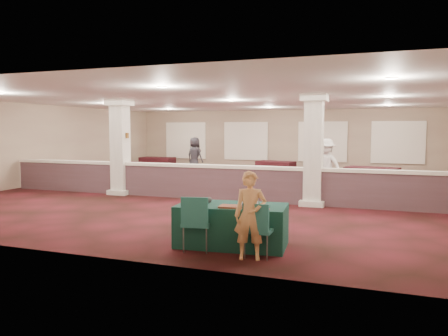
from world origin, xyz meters
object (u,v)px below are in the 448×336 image
(far_table_front_center, at_px, (211,174))
(attendee_a, at_px, (119,163))
(conf_chair_side, at_px, (196,219))
(far_table_front_left, at_px, (138,170))
(attendee_d, at_px, (195,156))
(attendee_c, at_px, (322,160))
(conf_chair_main, at_px, (258,225))
(far_table_back_right, at_px, (372,177))
(far_table_back_left, at_px, (157,164))
(far_table_front_right, at_px, (439,191))
(woman, at_px, (250,215))
(near_table, at_px, (232,225))
(attendee_b, at_px, (326,166))
(far_table_back_center, at_px, (276,169))

(far_table_front_center, relative_size, attendee_a, 0.89)
(conf_chair_side, height_order, far_table_front_left, conf_chair_side)
(attendee_d, bearing_deg, attendee_c, -160.40)
(conf_chair_main, relative_size, far_table_back_right, 0.50)
(attendee_a, relative_size, attendee_d, 1.00)
(attendee_a, distance_m, attendee_c, 9.04)
(far_table_front_center, height_order, far_table_back_left, far_table_back_left)
(far_table_front_right, height_order, attendee_a, attendee_a)
(far_table_front_left, distance_m, far_table_front_right, 12.34)
(far_table_front_center, bearing_deg, far_table_back_right, 1.76)
(conf_chair_main, xyz_separation_m, attendee_c, (-0.67, 13.09, 0.24))
(conf_chair_main, bearing_deg, attendee_c, 93.15)
(far_table_front_right, bearing_deg, woman, -115.81)
(near_table, relative_size, attendee_c, 1.26)
(far_table_front_left, distance_m, far_table_front_center, 3.57)
(attendee_c, bearing_deg, attendee_b, -123.03)
(far_table_front_left, height_order, attendee_d, attendee_d)
(far_table_front_right, xyz_separation_m, far_table_back_left, (-13.00, 6.10, 0.03))
(conf_chair_main, relative_size, far_table_front_right, 0.58)
(near_table, bearing_deg, attendee_b, 78.47)
(attendee_c, bearing_deg, far_table_front_right, -95.01)
(far_table_back_right, bearing_deg, far_table_front_right, -54.33)
(woman, xyz_separation_m, far_table_back_center, (-2.73, 13.22, -0.40))
(conf_chair_side, distance_m, far_table_back_left, 15.92)
(far_table_back_center, bearing_deg, far_table_front_left, -151.97)
(attendee_a, height_order, attendee_c, attendee_a)
(conf_chair_side, bearing_deg, near_table, 39.58)
(attendee_a, bearing_deg, conf_chair_main, -81.57)
(conf_chair_side, bearing_deg, attendee_d, 102.17)
(conf_chair_side, xyz_separation_m, attendee_d, (-5.73, 12.79, 0.32))
(near_table, xyz_separation_m, far_table_front_center, (-4.25, 9.50, -0.06))
(far_table_back_left, distance_m, far_table_back_center, 6.61)
(far_table_front_right, bearing_deg, attendee_b, 164.56)
(far_table_front_left, xyz_separation_m, far_table_front_right, (12.07, -2.60, -0.02))
(conf_chair_main, bearing_deg, near_table, 138.93)
(attendee_a, bearing_deg, attendee_d, 43.80)
(near_table, bearing_deg, attendee_d, 110.88)
(far_table_front_left, height_order, far_table_front_right, far_table_front_left)
(far_table_front_center, xyz_separation_m, attendee_b, (5.00, -1.63, 0.61))
(far_table_back_left, height_order, attendee_b, attendee_b)
(conf_chair_side, distance_m, far_table_back_right, 10.65)
(far_table_front_left, distance_m, attendee_c, 8.39)
(conf_chair_side, relative_size, far_table_front_right, 0.61)
(far_table_back_right, height_order, attendee_b, attendee_b)
(conf_chair_side, distance_m, far_table_front_left, 12.48)
(near_table, distance_m, far_table_front_right, 8.11)
(conf_chair_main, relative_size, attendee_a, 0.53)
(woman, xyz_separation_m, far_table_back_right, (1.67, 10.40, -0.36))
(far_table_front_left, relative_size, attendee_d, 0.96)
(attendee_b, bearing_deg, far_table_front_right, 7.28)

